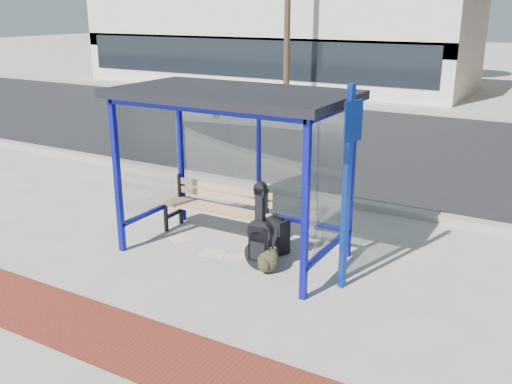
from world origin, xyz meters
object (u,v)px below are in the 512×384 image
Objects in this scene: backpack at (268,260)px; guitar_bag at (260,240)px; suitcase at (278,235)px; bench at (217,206)px.

guitar_bag is at bearing 164.85° from backpack.
suitcase reaches higher than backpack.
suitcase is at bearing 93.85° from guitar_bag.
guitar_bag is 0.66m from suitcase.
bench is 1.18m from suitcase.
guitar_bag is (1.21, -0.73, -0.06)m from bench.
backpack is (0.20, -0.67, -0.09)m from suitcase.
guitar_bag reaches higher than bench.
guitar_bag is 3.23× the size of backpack.
bench is at bearing 152.16° from backpack.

